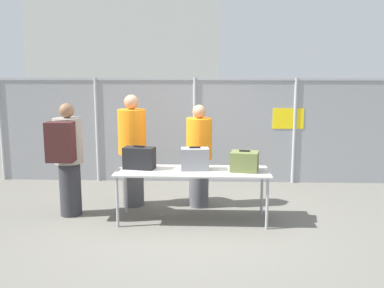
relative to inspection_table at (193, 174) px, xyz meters
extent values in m
plane|color=#605E56|center=(-0.05, -0.16, -0.71)|extent=(120.00, 120.00, 0.00)
cylinder|color=#9EA0A5|center=(-3.94, 2.28, 0.32)|extent=(0.07, 0.07, 2.06)
cylinder|color=#9EA0A5|center=(-2.00, 2.28, 0.32)|extent=(0.07, 0.07, 2.06)
cylinder|color=#9EA0A5|center=(-0.05, 2.28, 0.32)|extent=(0.07, 0.07, 2.06)
cylinder|color=#9EA0A5|center=(1.90, 2.28, 0.32)|extent=(0.07, 0.07, 2.06)
cube|color=gray|center=(-0.05, 2.28, 0.32)|extent=(7.79, 0.01, 2.06)
cube|color=#9EA0A5|center=(-0.05, 2.28, 1.32)|extent=(7.79, 0.04, 0.04)
cube|color=yellow|center=(1.77, 2.27, 0.57)|extent=(0.60, 0.01, 0.40)
cube|color=#B2B2AD|center=(0.00, 0.00, 0.04)|extent=(2.22, 0.74, 0.02)
cylinder|color=#99999E|center=(-1.05, -0.31, -0.34)|extent=(0.04, 0.04, 0.74)
cylinder|color=#99999E|center=(1.05, -0.31, -0.34)|extent=(0.04, 0.04, 0.74)
cylinder|color=#99999E|center=(-1.05, 0.31, -0.34)|extent=(0.04, 0.04, 0.74)
cylinder|color=#99999E|center=(1.05, 0.31, -0.34)|extent=(0.04, 0.04, 0.74)
cube|color=black|center=(-0.79, 0.08, 0.21)|extent=(0.48, 0.30, 0.32)
cube|color=black|center=(-0.79, 0.08, 0.39)|extent=(0.16, 0.05, 0.02)
cube|color=slate|center=(0.03, 0.05, 0.21)|extent=(0.42, 0.28, 0.32)
cube|color=black|center=(0.03, 0.05, 0.38)|extent=(0.16, 0.03, 0.02)
cube|color=#566033|center=(0.75, 0.00, 0.19)|extent=(0.44, 0.39, 0.28)
cube|color=black|center=(0.75, 0.00, 0.35)|extent=(0.16, 0.05, 0.02)
cylinder|color=#2D2D33|center=(-1.88, 0.19, -0.30)|extent=(0.32, 0.32, 0.82)
cylinder|color=gray|center=(-1.88, 0.19, 0.45)|extent=(0.43, 0.43, 0.68)
sphere|color=brown|center=(-1.88, 0.19, 0.90)|extent=(0.22, 0.22, 0.22)
cube|color=#381919|center=(-1.88, -0.14, 0.48)|extent=(0.38, 0.23, 0.57)
cylinder|color=#4C4C51|center=(0.08, 0.70, -0.32)|extent=(0.31, 0.31, 0.79)
cylinder|color=orange|center=(0.08, 0.70, 0.41)|extent=(0.41, 0.41, 0.66)
sphere|color=#A57A5B|center=(0.08, 0.70, 0.85)|extent=(0.21, 0.21, 0.21)
cylinder|color=#4C4C51|center=(-1.00, 0.71, -0.28)|extent=(0.34, 0.34, 0.87)
cylinder|color=orange|center=(-1.00, 0.71, 0.51)|extent=(0.45, 0.45, 0.72)
sphere|color=#A57A5B|center=(-1.00, 0.71, 0.99)|extent=(0.23, 0.23, 0.23)
cube|color=silver|center=(2.63, 3.95, -0.28)|extent=(2.41, 1.48, 0.54)
sphere|color=black|center=(2.21, 3.15, -0.41)|extent=(0.60, 0.60, 0.60)
sphere|color=black|center=(2.21, 4.76, -0.41)|extent=(0.60, 0.60, 0.60)
cylinder|color=#59595B|center=(1.00, 3.95, -0.50)|extent=(0.84, 0.06, 0.06)
cube|color=#B2B7B2|center=(-5.46, 26.47, 2.81)|extent=(12.66, 9.63, 7.05)
camera|label=1|loc=(0.25, -6.06, 1.48)|focal=40.00mm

